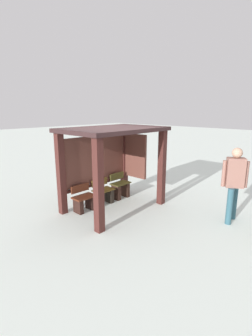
{
  "coord_description": "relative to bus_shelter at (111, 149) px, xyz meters",
  "views": [
    {
      "loc": [
        -4.45,
        -4.66,
        2.7
      ],
      "look_at": [
        0.38,
        -0.09,
        1.09
      ],
      "focal_mm": 26.4,
      "sensor_mm": 36.0,
      "label": 1
    }
  ],
  "objects": [
    {
      "name": "ground_plane",
      "position": [
        -0.1,
        -0.19,
        -1.62
      ],
      "size": [
        60.0,
        60.0,
        0.0
      ],
      "primitive_type": "plane",
      "color": "white"
    },
    {
      "name": "bus_shelter",
      "position": [
        0.0,
        0.0,
        0.0
      ],
      "size": [
        2.64,
        1.78,
        2.22
      ],
      "color": "#421E1A",
      "rests_on": "ground"
    },
    {
      "name": "bench_left_inside",
      "position": [
        -0.79,
        0.27,
        -1.34
      ],
      "size": [
        0.6,
        0.37,
        0.7
      ],
      "color": "#562616",
      "rests_on": "ground"
    },
    {
      "name": "bench_center_inside",
      "position": [
        -0.1,
        0.27,
        -1.33
      ],
      "size": [
        0.6,
        0.38,
        0.72
      ],
      "color": "#553E16",
      "rests_on": "ground"
    },
    {
      "name": "bench_right_inside",
      "position": [
        0.6,
        0.26,
        -1.31
      ],
      "size": [
        0.6,
        0.36,
        0.77
      ],
      "color": "#433E1A",
      "rests_on": "ground"
    },
    {
      "name": "person_walking",
      "position": [
        1.29,
        -2.86,
        -0.54
      ],
      "size": [
        0.57,
        0.54,
        1.83
      ],
      "color": "#926356",
      "rests_on": "ground"
    }
  ]
}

